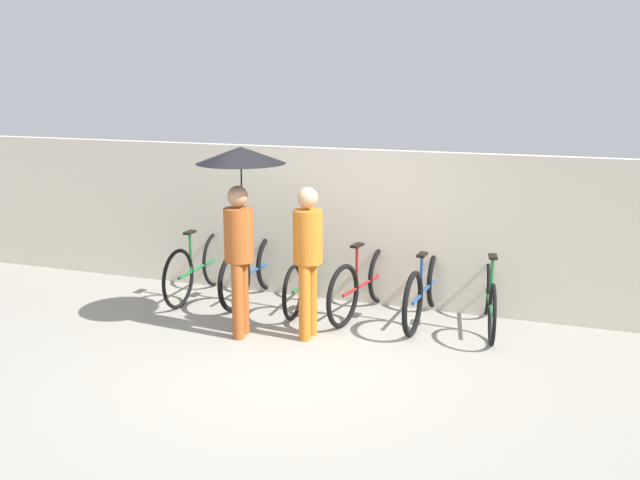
% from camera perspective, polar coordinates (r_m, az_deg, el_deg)
% --- Properties ---
extents(ground_plane, '(30.00, 30.00, 0.00)m').
position_cam_1_polar(ground_plane, '(7.34, -3.14, -9.57)').
color(ground_plane, gray).
extents(back_wall, '(11.71, 0.12, 1.94)m').
position_cam_1_polar(back_wall, '(8.97, 2.13, 1.14)').
color(back_wall, beige).
rests_on(back_wall, ground).
extents(parked_bicycle_0, '(0.44, 1.78, 1.11)m').
position_cam_1_polar(parked_bicycle_0, '(9.40, -9.71, -2.12)').
color(parked_bicycle_0, black).
rests_on(parked_bicycle_0, ground).
extents(parked_bicycle_1, '(0.44, 1.74, 1.05)m').
position_cam_1_polar(parked_bicycle_1, '(9.15, -5.34, -2.41)').
color(parked_bicycle_1, black).
rests_on(parked_bicycle_1, ground).
extents(parked_bicycle_2, '(0.44, 1.66, 1.02)m').
position_cam_1_polar(parked_bicycle_2, '(8.84, -1.09, -3.15)').
color(parked_bicycle_2, black).
rests_on(parked_bicycle_2, ground).
extents(parked_bicycle_3, '(0.48, 1.78, 1.02)m').
position_cam_1_polar(parked_bicycle_3, '(8.59, 3.52, -3.47)').
color(parked_bicycle_3, black).
rests_on(parked_bicycle_3, ground).
extents(parked_bicycle_4, '(0.44, 1.83, 1.00)m').
position_cam_1_polar(parked_bicycle_4, '(8.43, 8.40, -3.91)').
color(parked_bicycle_4, black).
rests_on(parked_bicycle_4, ground).
extents(parked_bicycle_5, '(0.49, 1.68, 1.00)m').
position_cam_1_polar(parked_bicycle_5, '(8.32, 13.38, -4.53)').
color(parked_bicycle_5, black).
rests_on(parked_bicycle_5, ground).
extents(pedestrian_leading, '(0.97, 0.97, 2.08)m').
position_cam_1_polar(pedestrian_leading, '(7.70, -6.41, 3.96)').
color(pedestrian_leading, '#9E4C1E').
rests_on(pedestrian_leading, ground).
extents(pedestrian_center, '(0.32, 0.32, 1.67)m').
position_cam_1_polar(pedestrian_center, '(7.64, -0.98, -0.90)').
color(pedestrian_center, '#C66B1E').
rests_on(pedestrian_center, ground).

